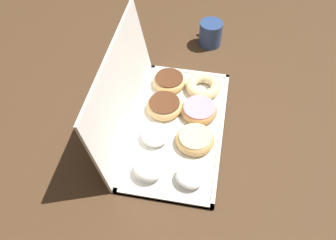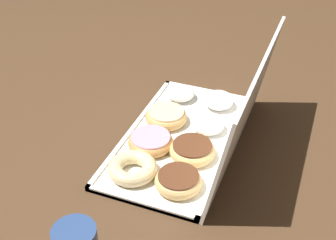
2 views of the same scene
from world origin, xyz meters
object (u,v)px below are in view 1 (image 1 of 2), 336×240
powdered_filled_donut_4 (149,168)px  powdered_filled_donut_5 (155,135)px  donut_box (178,128)px  glazed_ring_donut_1 (195,139)px  chocolate_frosted_donut_7 (169,81)px  powdered_filled_donut_0 (190,176)px  chocolate_frosted_donut_6 (164,106)px  coffee_mug (211,33)px  pink_frosted_donut_2 (199,110)px  cruller_donut_3 (203,86)px

powdered_filled_donut_4 → powdered_filled_donut_5: (0.12, 0.01, -0.00)m
donut_box → powdered_filled_donut_4: bearing=163.3°
glazed_ring_donut_1 → chocolate_frosted_donut_7: same height
powdered_filled_donut_0 → powdered_filled_donut_5: powdered_filled_donut_5 is taller
chocolate_frosted_donut_6 → powdered_filled_donut_5: bearing=177.7°
coffee_mug → pink_frosted_donut_2: bearing=-179.1°
cruller_donut_3 → glazed_ring_donut_1: bearing=-179.2°
chocolate_frosted_donut_7 → chocolate_frosted_donut_6: bearing=-177.3°
powdered_filled_donut_0 → chocolate_frosted_donut_6: (0.25, 0.12, 0.00)m
powdered_filled_donut_0 → pink_frosted_donut_2: bearing=1.9°
glazed_ring_donut_1 → donut_box: bearing=47.6°
cruller_donut_3 → powdered_filled_donut_5: (-0.24, 0.12, 0.00)m
cruller_donut_3 → coffee_mug: size_ratio=1.13×
chocolate_frosted_donut_6 → cruller_donut_3: bearing=-44.8°
powdered_filled_donut_0 → glazed_ring_donut_1: bearing=2.0°
glazed_ring_donut_1 → powdered_filled_donut_4: (-0.13, 0.12, 0.00)m
donut_box → cruller_donut_3: size_ratio=4.36×
pink_frosted_donut_2 → coffee_mug: 0.39m
glazed_ring_donut_1 → chocolate_frosted_donut_6: size_ratio=1.01×
powdered_filled_donut_0 → pink_frosted_donut_2: powdered_filled_donut_0 is taller
powdered_filled_donut_5 → chocolate_frosted_donut_7: (0.24, 0.00, -0.00)m
glazed_ring_donut_1 → powdered_filled_donut_5: 0.12m
powdered_filled_donut_4 → coffee_mug: coffee_mug is taller
glazed_ring_donut_1 → pink_frosted_donut_2: (0.12, 0.00, -0.00)m
powdered_filled_donut_0 → chocolate_frosted_donut_6: same height
chocolate_frosted_donut_7 → glazed_ring_donut_1: bearing=-152.3°
powdered_filled_donut_0 → powdered_filled_donut_5: bearing=45.4°
pink_frosted_donut_2 → powdered_filled_donut_0: bearing=-178.1°
powdered_filled_donut_4 → chocolate_frosted_donut_6: powdered_filled_donut_4 is taller
pink_frosted_donut_2 → cruller_donut_3: 0.11m
cruller_donut_3 → powdered_filled_donut_0: bearing=-178.7°
powdered_filled_donut_4 → chocolate_frosted_donut_7: (0.36, 0.01, -0.00)m
cruller_donut_3 → chocolate_frosted_donut_6: bearing=135.2°
donut_box → chocolate_frosted_donut_6: size_ratio=4.49×
powdered_filled_donut_4 → chocolate_frosted_donut_7: size_ratio=0.78×
donut_box → powdered_filled_donut_5: (-0.06, 0.06, 0.03)m
donut_box → coffee_mug: size_ratio=4.92×
powdered_filled_donut_5 → chocolate_frosted_donut_6: bearing=-2.3°
donut_box → pink_frosted_donut_2: bearing=-41.4°
powdered_filled_donut_0 → chocolate_frosted_donut_7: (0.37, 0.13, -0.00)m
chocolate_frosted_donut_6 → coffee_mug: size_ratio=1.10×
powdered_filled_donut_5 → chocolate_frosted_donut_6: powdered_filled_donut_5 is taller
cruller_donut_3 → chocolate_frosted_donut_7: size_ratio=1.07×
donut_box → chocolate_frosted_donut_7: chocolate_frosted_donut_7 is taller
powdered_filled_donut_0 → chocolate_frosted_donut_6: bearing=26.2°
cruller_donut_3 → chocolate_frosted_donut_6: (-0.12, 0.11, 0.00)m
powdered_filled_donut_4 → pink_frosted_donut_2: bearing=-24.2°
chocolate_frosted_donut_7 → coffee_mug: 0.29m
glazed_ring_donut_1 → pink_frosted_donut_2: glazed_ring_donut_1 is taller
pink_frosted_donut_2 → coffee_mug: bearing=0.9°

